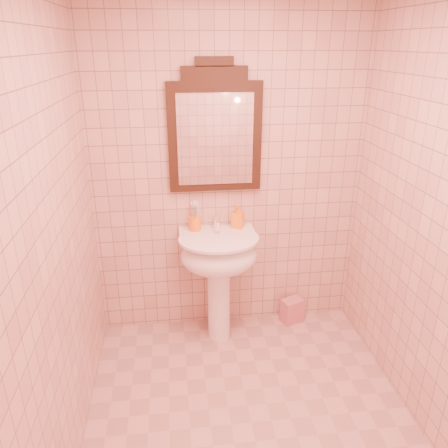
{
  "coord_description": "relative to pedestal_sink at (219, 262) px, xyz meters",
  "views": [
    {
      "loc": [
        -0.41,
        -1.97,
        2.15
      ],
      "look_at": [
        -0.1,
        0.55,
        1.1
      ],
      "focal_mm": 35.0,
      "sensor_mm": 36.0,
      "label": 1
    }
  ],
  "objects": [
    {
      "name": "floor",
      "position": [
        0.1,
        -0.87,
        -0.66
      ],
      "size": [
        2.2,
        2.2,
        0.0
      ],
      "primitive_type": "plane",
      "color": "#C59B8E",
      "rests_on": "ground"
    },
    {
      "name": "back_wall",
      "position": [
        0.1,
        0.23,
        0.59
      ],
      "size": [
        2.0,
        0.02,
        2.5
      ],
      "primitive_type": "cube",
      "color": "#D9AC97",
      "rests_on": "floor"
    },
    {
      "name": "pedestal_sink",
      "position": [
        0.0,
        0.0,
        0.0
      ],
      "size": [
        0.58,
        0.58,
        0.86
      ],
      "color": "white",
      "rests_on": "floor"
    },
    {
      "name": "faucet",
      "position": [
        -0.0,
        0.14,
        0.26
      ],
      "size": [
        0.04,
        0.16,
        0.11
      ],
      "color": "white",
      "rests_on": "pedestal_sink"
    },
    {
      "name": "mirror",
      "position": [
        -0.0,
        0.2,
        0.92
      ],
      "size": [
        0.66,
        0.06,
        0.92
      ],
      "color": "black",
      "rests_on": "back_wall"
    },
    {
      "name": "toothbrush_cup",
      "position": [
        -0.16,
        0.15,
        0.26
      ],
      "size": [
        0.09,
        0.09,
        0.2
      ],
      "rotation": [
        0.0,
        0.0,
        0.39
      ],
      "color": "orange",
      "rests_on": "pedestal_sink"
    },
    {
      "name": "soap_dispenser",
      "position": [
        0.16,
        0.16,
        0.29
      ],
      "size": [
        0.11,
        0.11,
        0.18
      ],
      "primitive_type": "imported",
      "rotation": [
        0.0,
        0.0,
        -0.43
      ],
      "color": "orange",
      "rests_on": "pedestal_sink"
    },
    {
      "name": "towel",
      "position": [
        0.62,
        0.13,
        -0.56
      ],
      "size": [
        0.2,
        0.17,
        0.21
      ],
      "primitive_type": "cube",
      "rotation": [
        0.0,
        0.0,
        0.39
      ],
      "color": "#C0717A",
      "rests_on": "floor"
    }
  ]
}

